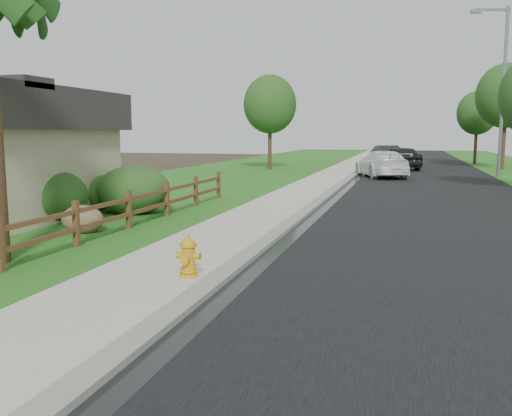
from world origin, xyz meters
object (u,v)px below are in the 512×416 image
(ranch_fence, at_px, (105,214))
(dark_car_mid, at_px, (401,158))
(fire_hydrant, at_px, (188,257))
(white_suv, at_px, (381,164))
(streetlight, at_px, (501,82))

(ranch_fence, xyz_separation_m, dark_car_mid, (6.67, 28.77, 0.23))
(fire_hydrant, relative_size, white_suv, 0.14)
(fire_hydrant, bearing_deg, dark_car_mid, 84.32)
(ranch_fence, bearing_deg, streetlight, 61.77)
(dark_car_mid, height_order, streetlight, streetlight)
(ranch_fence, relative_size, streetlight, 1.74)
(ranch_fence, distance_m, dark_car_mid, 29.53)
(fire_hydrant, distance_m, dark_car_mid, 32.01)
(white_suv, relative_size, dark_car_mid, 1.09)
(dark_car_mid, bearing_deg, white_suv, 64.74)
(dark_car_mid, xyz_separation_m, streetlight, (5.46, -6.19, 4.64))
(ranch_fence, height_order, white_suv, white_suv)
(white_suv, relative_size, streetlight, 0.55)
(ranch_fence, xyz_separation_m, fire_hydrant, (3.50, -3.08, -0.18))
(fire_hydrant, height_order, white_suv, white_suv)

